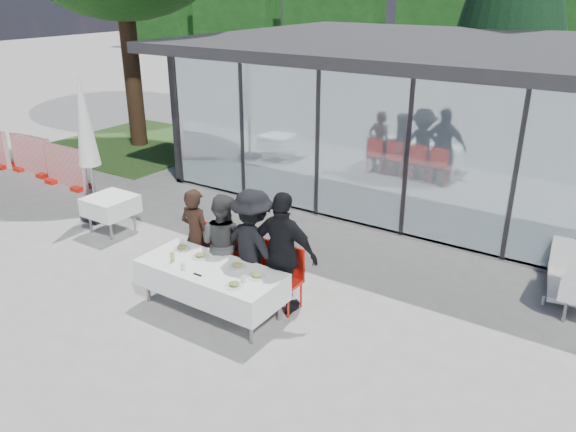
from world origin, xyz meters
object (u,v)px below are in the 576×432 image
object	(u,v)px
diner_chair_d	(288,275)
juice_bottle	(172,257)
diner_d	(283,254)
dining_table	(211,280)
diner_a	(196,236)
plate_extra	(234,285)
folded_eyeglasses	(198,275)
diner_c	(253,247)
plate_c	(237,266)
diner_chair_b	(229,256)
plate_a	(182,248)
spare_table_left	(111,206)
diner_chair_a	(203,248)
market_umbrella	(85,130)
plate_b	(200,256)
lounger	(569,275)
plate_d	(257,276)
diner_b	(223,243)
diner_chair_c	(259,266)

from	to	relation	value
diner_chair_d	juice_bottle	bearing A→B (deg)	-148.12
diner_d	dining_table	bearing A→B (deg)	31.54
diner_a	diner_chair_d	world-z (taller)	diner_a
plate_extra	folded_eyeglasses	xyz separation A→B (m)	(-0.64, -0.04, -0.02)
diner_a	diner_c	bearing A→B (deg)	-179.94
plate_c	plate_extra	bearing A→B (deg)	-56.13
diner_chair_b	plate_a	bearing A→B (deg)	-133.55
diner_d	spare_table_left	distance (m)	4.56
diner_d	plate_c	world-z (taller)	diner_d
diner_chair_a	market_umbrella	size ratio (longest dim) A/B	0.33
diner_chair_b	folded_eyeglasses	size ratio (longest dim) A/B	6.96
plate_c	juice_bottle	distance (m)	1.01
plate_b	plate_c	xyz separation A→B (m)	(0.68, 0.05, 0.00)
lounger	plate_d	bearing A→B (deg)	-135.66
folded_eyeglasses	plate_c	bearing A→B (deg)	57.16
diner_c	market_umbrella	size ratio (longest dim) A/B	0.61
dining_table	juice_bottle	world-z (taller)	juice_bottle
diner_a	diner_b	bearing A→B (deg)	-179.94
diner_chair_c	market_umbrella	xyz separation A→B (m)	(-4.75, 0.68, 1.39)
plate_c	plate_extra	distance (m)	0.57
folded_eyeglasses	diner_chair_c	bearing A→B (deg)	72.85
spare_table_left	diner_chair_d	bearing A→B (deg)	-5.50
diner_b	plate_b	size ratio (longest dim) A/B	6.08
juice_bottle	spare_table_left	xyz separation A→B (m)	(-3.03, 1.35, -0.27)
diner_b	plate_extra	distance (m)	1.27
plate_a	lounger	distance (m)	6.24
diner_a	diner_d	world-z (taller)	diner_d
plate_a	plate_extra	world-z (taller)	same
plate_b	lounger	bearing A→B (deg)	36.57
plate_c	juice_bottle	bearing A→B (deg)	-157.56
spare_table_left	lounger	bearing A→B (deg)	17.30
diner_d	juice_bottle	xyz separation A→B (m)	(-1.48, -0.79, -0.13)
juice_bottle	plate_d	bearing A→B (deg)	12.45
diner_chair_d	spare_table_left	bearing A→B (deg)	174.50
spare_table_left	plate_c	bearing A→B (deg)	-13.70
diner_chair_b	juice_bottle	size ratio (longest dim) A/B	6.87
diner_b	diner_d	xyz separation A→B (m)	(1.15, 0.00, 0.13)
diner_chair_d	dining_table	bearing A→B (deg)	-139.80
diner_c	plate_c	size ratio (longest dim) A/B	6.76
diner_chair_a	diner_chair_d	size ratio (longest dim) A/B	1.00
juice_bottle	lounger	size ratio (longest dim) A/B	0.10
plate_b	plate_extra	distance (m)	1.08
diner_c	spare_table_left	xyz separation A→B (m)	(-3.96, 0.56, -0.36)
juice_bottle	folded_eyeglasses	world-z (taller)	juice_bottle
plate_c	plate_d	distance (m)	0.43
spare_table_left	diner_chair_a	bearing A→B (deg)	-8.83
plate_extra	spare_table_left	world-z (taller)	plate_extra
diner_chair_d	plate_b	world-z (taller)	diner_chair_d
plate_c	folded_eyeglasses	distance (m)	0.61
diner_chair_d	diner_a	bearing A→B (deg)	-175.76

